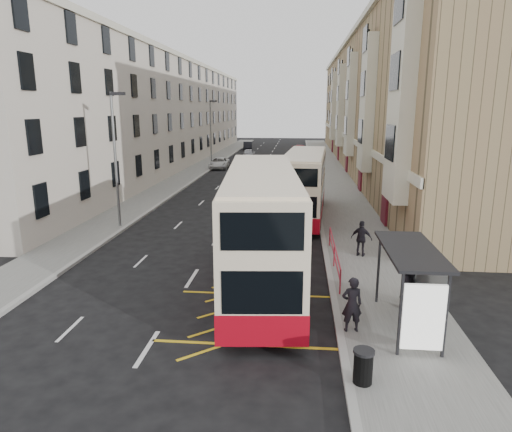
# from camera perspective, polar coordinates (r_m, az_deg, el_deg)

# --- Properties ---
(ground) EXTENTS (200.00, 200.00, 0.00)m
(ground) POSITION_cam_1_polar(r_m,az_deg,el_deg) (16.73, -11.22, -12.56)
(ground) COLOR black
(ground) RESTS_ON ground
(pavement_right) EXTENTS (4.00, 120.00, 0.15)m
(pavement_right) POSITION_cam_1_polar(r_m,az_deg,el_deg) (45.09, 9.74, 4.02)
(pavement_right) COLOR #60615C
(pavement_right) RESTS_ON ground
(pavement_left) EXTENTS (3.00, 120.00, 0.15)m
(pavement_left) POSITION_cam_1_polar(r_m,az_deg,el_deg) (46.55, -9.70, 4.31)
(pavement_left) COLOR #60615C
(pavement_left) RESTS_ON ground
(kerb_right) EXTENTS (0.25, 120.00, 0.15)m
(kerb_right) POSITION_cam_1_polar(r_m,az_deg,el_deg) (44.98, 7.20, 4.08)
(kerb_right) COLOR #989893
(kerb_right) RESTS_ON ground
(kerb_left) EXTENTS (0.25, 120.00, 0.15)m
(kerb_left) POSITION_cam_1_polar(r_m,az_deg,el_deg) (46.18, -7.90, 4.30)
(kerb_left) COLOR #989893
(kerb_left) RESTS_ON ground
(road_markings) EXTENTS (10.00, 110.00, 0.01)m
(road_markings) POSITION_cam_1_polar(r_m,az_deg,el_deg) (60.00, 1.02, 6.43)
(road_markings) COLOR silver
(road_markings) RESTS_ON ground
(terrace_right) EXTENTS (10.75, 79.00, 15.25)m
(terrace_right) POSITION_cam_1_polar(r_m,az_deg,el_deg) (60.65, 15.63, 13.14)
(terrace_right) COLOR #937D55
(terrace_right) RESTS_ON ground
(terrace_left) EXTENTS (9.18, 79.00, 13.25)m
(terrace_left) POSITION_cam_1_polar(r_m,az_deg,el_deg) (62.53, -11.59, 12.43)
(terrace_left) COLOR beige
(terrace_left) RESTS_ON ground
(bus_shelter) EXTENTS (1.65, 4.25, 2.70)m
(bus_shelter) POSITION_cam_1_polar(r_m,az_deg,el_deg) (15.37, 19.49, -6.85)
(bus_shelter) COLOR black
(bus_shelter) RESTS_ON pavement_right
(guard_railing) EXTENTS (0.06, 6.56, 1.01)m
(guard_railing) POSITION_cam_1_polar(r_m,az_deg,el_deg) (21.19, 9.77, -4.38)
(guard_railing) COLOR #AC1D30
(guard_railing) RESTS_ON pavement_right
(street_lamp_near) EXTENTS (0.93, 0.18, 8.00)m
(street_lamp_near) POSITION_cam_1_polar(r_m,az_deg,el_deg) (28.67, -17.13, 7.56)
(street_lamp_near) COLOR slate
(street_lamp_near) RESTS_ON pavement_left
(street_lamp_far) EXTENTS (0.93, 0.18, 8.00)m
(street_lamp_far) POSITION_cam_1_polar(r_m,az_deg,el_deg) (57.49, -5.63, 10.70)
(street_lamp_far) COLOR slate
(street_lamp_far) RESTS_ON pavement_left
(double_decker_front) EXTENTS (3.83, 12.33, 4.84)m
(double_decker_front) POSITION_cam_1_polar(r_m,az_deg,el_deg) (18.85, 0.65, -1.33)
(double_decker_front) COLOR #F7E4C1
(double_decker_front) RESTS_ON ground
(double_decker_rear) EXTENTS (3.32, 11.15, 4.39)m
(double_decker_rear) POSITION_cam_1_polar(r_m,az_deg,el_deg) (30.72, 6.05, 3.90)
(double_decker_rear) COLOR #F7E4C1
(double_decker_rear) RESTS_ON ground
(litter_bin) EXTENTS (0.57, 0.57, 0.94)m
(litter_bin) POSITION_cam_1_polar(r_m,az_deg,el_deg) (12.92, 13.25, -17.77)
(litter_bin) COLOR black
(litter_bin) RESTS_ON pavement_right
(pedestrian_near) EXTENTS (0.74, 0.54, 1.85)m
(pedestrian_near) POSITION_cam_1_polar(r_m,az_deg,el_deg) (15.28, 11.90, -10.76)
(pedestrian_near) COLOR black
(pedestrian_near) RESTS_ON pavement_right
(pedestrian_mid) EXTENTS (1.02, 0.94, 1.68)m
(pedestrian_mid) POSITION_cam_1_polar(r_m,az_deg,el_deg) (17.59, 18.87, -8.21)
(pedestrian_mid) COLOR black
(pedestrian_mid) RESTS_ON pavement_right
(pedestrian_far) EXTENTS (1.12, 0.75, 1.76)m
(pedestrian_far) POSITION_cam_1_polar(r_m,az_deg,el_deg) (22.87, 13.05, -2.76)
(pedestrian_far) COLOR black
(pedestrian_far) RESTS_ON pavement_right
(white_van) EXTENTS (2.44, 4.88, 1.33)m
(white_van) POSITION_cam_1_polar(r_m,az_deg,el_deg) (56.43, -4.62, 6.62)
(white_van) COLOR silver
(white_van) RESTS_ON ground
(car_silver) EXTENTS (1.77, 4.21, 1.42)m
(car_silver) POSITION_cam_1_polar(r_m,az_deg,el_deg) (67.22, -0.98, 7.78)
(car_silver) COLOR #939499
(car_silver) RESTS_ON ground
(car_dark) EXTENTS (1.96, 4.46, 1.42)m
(car_dark) POSITION_cam_1_polar(r_m,az_deg,el_deg) (81.54, -1.04, 8.76)
(car_dark) COLOR black
(car_dark) RESTS_ON ground
(car_red) EXTENTS (3.10, 4.88, 1.32)m
(car_red) POSITION_cam_1_polar(r_m,az_deg,el_deg) (76.82, 5.57, 8.38)
(car_red) COLOR maroon
(car_red) RESTS_ON ground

